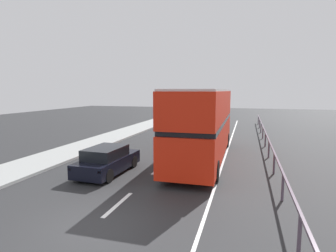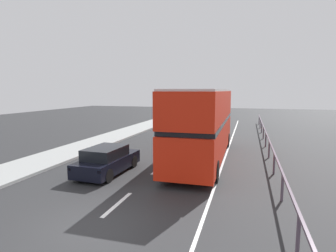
{
  "view_description": "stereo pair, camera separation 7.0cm",
  "coord_description": "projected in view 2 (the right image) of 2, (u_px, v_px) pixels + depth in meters",
  "views": [
    {
      "loc": [
        4.4,
        -6.98,
        4.12
      ],
      "look_at": [
        0.18,
        7.73,
        2.15
      ],
      "focal_mm": 29.45,
      "sensor_mm": 36.0,
      "label": 1
    },
    {
      "loc": [
        4.46,
        -6.96,
        4.12
      ],
      "look_at": [
        0.18,
        7.73,
        2.15
      ],
      "focal_mm": 29.45,
      "sensor_mm": 36.0,
      "label": 2
    }
  ],
  "objects": [
    {
      "name": "hatchback_car_near",
      "position": [
        107.0,
        160.0,
        13.74
      ],
      "size": [
        1.86,
        4.08,
        1.36
      ],
      "rotation": [
        0.0,
        0.0,
        -0.03
      ],
      "color": "black",
      "rests_on": "ground"
    },
    {
      "name": "lane_paint_markings",
      "position": [
        201.0,
        164.0,
        15.56
      ],
      "size": [
        3.33,
        46.0,
        0.01
      ],
      "color": "silver",
      "rests_on": "ground"
    },
    {
      "name": "ground_plane",
      "position": [
        92.0,
        228.0,
        8.4
      ],
      "size": [
        73.35,
        120.0,
        0.1
      ],
      "primitive_type": "cube",
      "color": "#28292A"
    },
    {
      "name": "double_decker_bus_red",
      "position": [
        204.0,
        122.0,
        16.34
      ],
      "size": [
        2.68,
        11.22,
        4.18
      ],
      "rotation": [
        0.0,
        0.0,
        0.01
      ],
      "color": "red",
      "rests_on": "ground"
    },
    {
      "name": "sedan_car_ahead",
      "position": [
        183.0,
        121.0,
        31.5
      ],
      "size": [
        1.9,
        4.13,
        1.33
      ],
      "rotation": [
        0.0,
        0.0,
        -0.03
      ],
      "color": "black",
      "rests_on": "ground"
    },
    {
      "name": "bridge_side_railing",
      "position": [
        272.0,
        150.0,
        15.24
      ],
      "size": [
        0.1,
        42.0,
        1.07
      ],
      "color": "#554554",
      "rests_on": "ground"
    }
  ]
}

